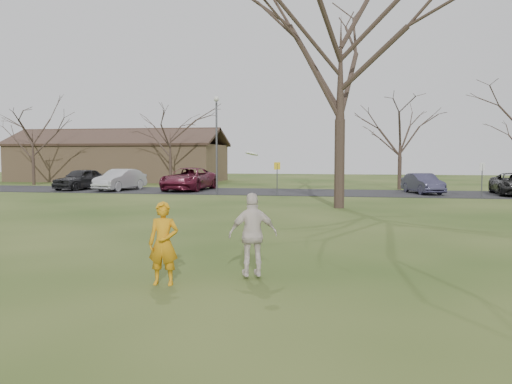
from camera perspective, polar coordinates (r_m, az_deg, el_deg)
ground at (r=10.87m, az=-3.89°, el=-9.38°), size 120.00×120.00×0.00m
parking_strip at (r=35.43m, az=6.20°, el=-0.04°), size 62.00×6.50×0.04m
player_defender at (r=10.37m, az=-10.01°, el=-5.52°), size 0.62×0.43×1.62m
car_0 at (r=39.94m, az=-18.48°, el=1.36°), size 2.73×4.76×1.53m
car_1 at (r=38.32m, az=-14.54°, el=1.31°), size 2.35×4.73×1.49m
car_2 at (r=37.39m, az=-7.32°, el=1.42°), size 2.96×5.87×1.59m
car_5 at (r=35.55m, az=17.66°, el=0.89°), size 2.51×4.19×1.31m
catching_play at (r=10.67m, az=-0.32°, el=-4.61°), size 1.07×0.73×2.54m
building at (r=53.29m, az=-14.67°, el=3.27°), size 20.60×8.50×5.14m
lamp_post at (r=33.89m, az=-4.31°, el=6.47°), size 0.34×0.34×6.27m
sign_yellow at (r=32.59m, az=2.31°, el=2.15°), size 0.35×0.35×2.08m
sign_white at (r=33.09m, az=23.35°, el=1.85°), size 0.35×0.35×2.08m
big_tree at (r=25.65m, az=9.18°, el=14.04°), size 9.00×9.00×14.00m
small_tree_row at (r=40.36m, az=13.04°, el=5.88°), size 55.00×5.90×8.50m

